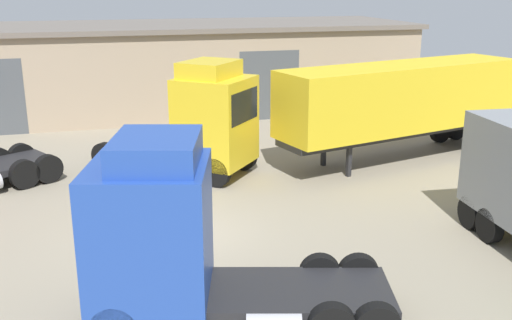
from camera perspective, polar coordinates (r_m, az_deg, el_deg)
The scene contains 5 objects.
ground_plane at distance 17.38m, azimuth -7.44°, elevation -7.32°, with size 60.00×60.00×0.00m, color gray.
warehouse_building at distance 34.32m, azimuth -11.84°, elevation 8.57°, with size 31.48×8.86×4.78m.
container_trailer_teal at distance 24.79m, azimuth 13.80°, elevation 5.65°, with size 11.02×5.14×3.89m.
tractor_unit_blue at distance 12.65m, azimuth -7.90°, elevation -7.30°, with size 6.70×4.03×4.08m.
tractor_unit_yellow at distance 22.26m, azimuth -4.86°, elevation 3.65°, with size 6.24×5.78×4.29m.
Camera 1 is at (-1.94, -15.78, 7.02)m, focal length 42.00 mm.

